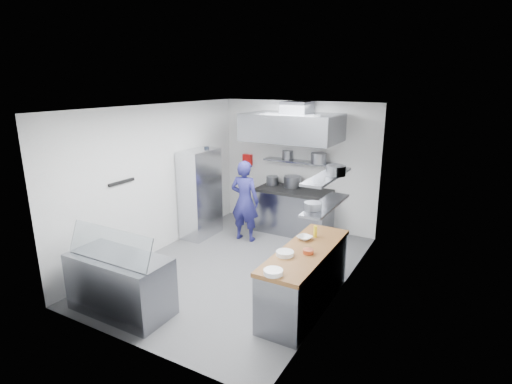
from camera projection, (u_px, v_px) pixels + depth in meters
The scene contains 35 objects.
floor at pixel (240, 267), 7.10m from camera, with size 5.00×5.00×0.00m, color #48484A.
ceiling at pixel (238, 107), 6.35m from camera, with size 5.00×5.00×0.00m, color silver.
wall_back at pixel (298, 165), 8.83m from camera, with size 3.60×0.02×2.80m, color white.
wall_front at pixel (126, 242), 4.62m from camera, with size 3.60×0.02×2.80m, color white.
wall_left at pixel (158, 179), 7.57m from camera, with size 5.00×0.02×2.80m, color white.
wall_right at pixel (343, 208), 5.88m from camera, with size 5.00×0.02×2.80m, color white.
gas_range at pixel (293, 212), 8.70m from camera, with size 1.60×0.80×0.90m, color gray.
cooktop at pixel (294, 191), 8.57m from camera, with size 1.57×0.78×0.06m, color black.
stock_pot_left at pixel (272, 181), 8.89m from camera, with size 0.27×0.27×0.20m, color slate.
stock_pot_mid at pixel (292, 182), 8.73m from camera, with size 0.38×0.38×0.24m, color slate.
over_range_shelf at pixel (299, 162), 8.62m from camera, with size 1.60×0.30×0.04m, color gray.
shelf_pot_a at pixel (288, 154), 8.84m from camera, with size 0.24×0.24×0.18m, color slate.
shelf_pot_b at pixel (319, 158), 8.30m from camera, with size 0.32×0.32×0.22m, color slate.
extractor_hood at pixel (292, 127), 8.06m from camera, with size 1.90×1.15×0.55m, color gray.
hood_duct at pixel (297, 107), 8.14m from camera, with size 0.55×0.55×0.24m, color slate.
red_firebox at pixel (248, 160), 9.36m from camera, with size 0.22×0.10×0.26m, color red.
chef at pixel (245, 201), 8.15m from camera, with size 0.61×0.40×1.68m, color navy.
wire_rack at pixel (200, 194), 8.36m from camera, with size 0.50×0.90×1.85m, color silver.
rack_bin_a at pixel (200, 199), 8.40m from camera, with size 0.17×0.21×0.19m, color white.
rack_bin_b at pixel (211, 172), 8.59m from camera, with size 0.13×0.17×0.15m, color yellow.
rack_jar at pixel (207, 151), 8.28m from camera, with size 0.10×0.10×0.18m, color black.
knife_strip at pixel (122, 182), 6.76m from camera, with size 0.04×0.55×0.05m, color black.
prep_counter_base at pixel (305, 280), 5.79m from camera, with size 0.62×2.00×0.84m, color gray.
prep_counter_top at pixel (306, 251), 5.67m from camera, with size 0.65×2.04×0.06m, color brown.
plate_stack_a at pixel (273, 272), 4.92m from camera, with size 0.24×0.24×0.06m, color white.
plate_stack_b at pixel (285, 253), 5.45m from camera, with size 0.24×0.24×0.06m, color white.
copper_pan at pixel (308, 252), 5.51m from camera, with size 0.15×0.15×0.06m, color #C05836.
squeeze_bottle at pixel (315, 231), 6.08m from camera, with size 0.05×0.05×0.18m, color yellow.
mixing_bowl at pixel (304, 238), 6.00m from camera, with size 0.22×0.22×0.05m, color white.
wall_shelf_lower at pixel (326, 205), 5.68m from camera, with size 0.30×1.30×0.04m, color gray.
wall_shelf_upper at pixel (327, 176), 5.57m from camera, with size 0.30×1.30×0.04m, color gray.
shelf_pot_c at pixel (313, 206), 5.40m from camera, with size 0.24×0.24×0.10m, color slate.
shelf_pot_d at pixel (336, 170), 5.51m from camera, with size 0.27×0.27×0.14m, color slate.
display_case at pixel (121, 284), 5.66m from camera, with size 1.50×0.70×0.85m, color gray.
display_glass at pixel (109, 245), 5.38m from camera, with size 1.47×0.02×0.45m, color silver.
Camera 1 is at (3.40, -5.52, 3.20)m, focal length 28.00 mm.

